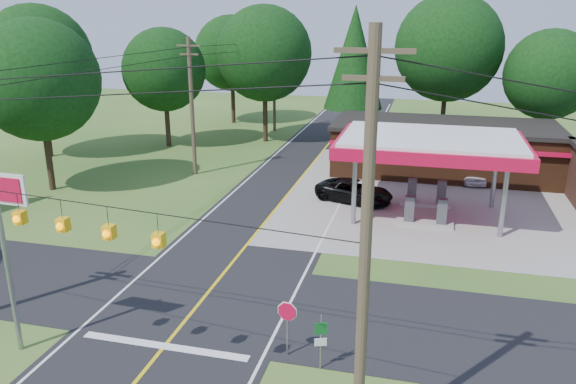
% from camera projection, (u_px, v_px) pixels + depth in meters
% --- Properties ---
extents(ground, '(120.00, 120.00, 0.00)m').
position_uv_depth(ground, '(202.00, 300.00, 23.88)').
color(ground, '#346022').
rests_on(ground, ground).
extents(main_highway, '(8.00, 120.00, 0.02)m').
position_uv_depth(main_highway, '(202.00, 300.00, 23.88)').
color(main_highway, black).
rests_on(main_highway, ground).
extents(cross_road, '(70.00, 7.00, 0.02)m').
position_uv_depth(cross_road, '(202.00, 300.00, 23.87)').
color(cross_road, black).
rests_on(cross_road, ground).
extents(lane_center_yellow, '(0.15, 110.00, 0.00)m').
position_uv_depth(lane_center_yellow, '(202.00, 299.00, 23.87)').
color(lane_center_yellow, yellow).
rests_on(lane_center_yellow, main_highway).
extents(gas_canopy, '(10.60, 7.40, 4.88)m').
position_uv_depth(gas_canopy, '(430.00, 146.00, 32.46)').
color(gas_canopy, gray).
rests_on(gas_canopy, ground).
extents(convenience_store, '(16.40, 7.55, 3.80)m').
position_uv_depth(convenience_store, '(443.00, 148.00, 42.16)').
color(convenience_store, '#4D2916').
rests_on(convenience_store, ground).
extents(utility_pole_near_right, '(1.80, 0.30, 11.50)m').
position_uv_depth(utility_pole_near_right, '(365.00, 256.00, 13.84)').
color(utility_pole_near_right, '#473828').
rests_on(utility_pole_near_right, ground).
extents(utility_pole_far_left, '(1.80, 0.30, 10.00)m').
position_uv_depth(utility_pole_far_left, '(192.00, 105.00, 40.74)').
color(utility_pole_far_left, '#473828').
rests_on(utility_pole_far_left, ground).
extents(utility_pole_north, '(0.30, 0.30, 9.50)m').
position_uv_depth(utility_pole_north, '(274.00, 84.00, 56.21)').
color(utility_pole_north, '#473828').
rests_on(utility_pole_north, ground).
extents(overhead_beacons, '(17.04, 2.04, 1.03)m').
position_uv_depth(overhead_beacons, '(83.00, 206.00, 16.66)').
color(overhead_beacons, black).
rests_on(overhead_beacons, ground).
extents(treeline_backdrop, '(70.27, 51.59, 13.30)m').
position_uv_depth(treeline_backdrop, '(327.00, 68.00, 43.52)').
color(treeline_backdrop, '#332316').
rests_on(treeline_backdrop, ground).
extents(suv_car, '(6.27, 6.27, 1.38)m').
position_uv_depth(suv_car, '(354.00, 191.00, 35.99)').
color(suv_car, black).
rests_on(suv_car, ground).
extents(sedan_car, '(4.50, 4.50, 1.32)m').
position_uv_depth(sedan_car, '(471.00, 173.00, 40.25)').
color(sedan_car, white).
rests_on(sedan_car, ground).
extents(octagonal_stop_sign, '(0.75, 0.16, 2.15)m').
position_uv_depth(octagonal_stop_sign, '(287.00, 316.00, 19.56)').
color(octagonal_stop_sign, gray).
rests_on(octagonal_stop_sign, ground).
extents(route_sign_post, '(0.41, 0.18, 2.08)m').
position_uv_depth(route_sign_post, '(321.00, 338.00, 18.90)').
color(route_sign_post, gray).
rests_on(route_sign_post, ground).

